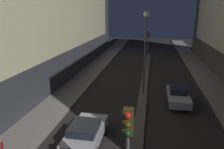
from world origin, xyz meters
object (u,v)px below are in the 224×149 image
(traffic_light_mid, at_px, (148,40))
(street_lamp, at_px, (146,37))
(traffic_light_near, at_px, (128,146))
(car_left_lane, at_px, (86,132))
(car_right_lane, at_px, (178,95))

(traffic_light_mid, bearing_deg, street_lamp, -90.00)
(street_lamp, bearing_deg, traffic_light_near, -90.00)
(traffic_light_mid, xyz_separation_m, car_left_lane, (-3.13, -22.58, -2.96))
(traffic_light_near, xyz_separation_m, car_right_lane, (3.13, 12.73, -2.96))
(traffic_light_mid, distance_m, car_right_lane, 15.73)
(traffic_light_near, bearing_deg, street_lamp, 90.00)
(traffic_light_near, distance_m, car_left_lane, 6.81)
(traffic_light_mid, bearing_deg, car_left_lane, -97.88)
(car_left_lane, distance_m, car_right_lane, 9.73)
(car_left_lane, bearing_deg, traffic_light_near, -59.32)
(traffic_light_near, xyz_separation_m, street_lamp, (0.00, 14.15, 1.95))
(traffic_light_near, relative_size, traffic_light_mid, 1.00)
(traffic_light_mid, distance_m, street_lamp, 13.84)
(traffic_light_mid, height_order, street_lamp, street_lamp)
(traffic_light_near, height_order, street_lamp, street_lamp)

